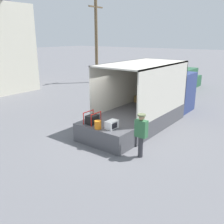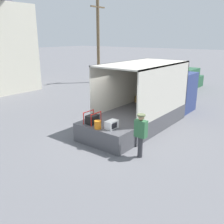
{
  "view_description": "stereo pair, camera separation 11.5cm",
  "coord_description": "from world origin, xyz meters",
  "px_view_note": "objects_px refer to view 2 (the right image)",
  "views": [
    {
      "loc": [
        -7.87,
        -6.03,
        4.25
      ],
      "look_at": [
        -0.26,
        -0.2,
        1.33
      ],
      "focal_mm": 40.0,
      "sensor_mm": 36.0,
      "label": 1
    },
    {
      "loc": [
        -7.8,
        -6.12,
        4.25
      ],
      "look_at": [
        -0.26,
        -0.2,
        1.33
      ],
      "focal_mm": 40.0,
      "sensor_mm": 36.0,
      "label": 2
    }
  ],
  "objects_px": {
    "portable_generator": "(93,119)",
    "worker_person": "(141,131)",
    "box_truck": "(158,100)",
    "orange_bucket": "(98,125)",
    "utility_pole": "(98,41)",
    "pickup_truck_green": "(181,81)",
    "microwave": "(112,125)"
  },
  "relations": [
    {
      "from": "orange_bucket",
      "to": "microwave",
      "type": "bearing_deg",
      "value": -48.06
    },
    {
      "from": "portable_generator",
      "to": "utility_pole",
      "type": "xyz_separation_m",
      "value": [
        10.87,
        9.15,
        2.86
      ]
    },
    {
      "from": "pickup_truck_green",
      "to": "utility_pole",
      "type": "relative_size",
      "value": 0.73
    },
    {
      "from": "utility_pole",
      "to": "portable_generator",
      "type": "bearing_deg",
      "value": -139.92
    },
    {
      "from": "box_truck",
      "to": "pickup_truck_green",
      "type": "bearing_deg",
      "value": 14.65
    },
    {
      "from": "box_truck",
      "to": "microwave",
      "type": "distance_m",
      "value": 4.59
    },
    {
      "from": "orange_bucket",
      "to": "pickup_truck_green",
      "type": "xyz_separation_m",
      "value": [
        12.91,
        2.12,
        -0.26
      ]
    },
    {
      "from": "pickup_truck_green",
      "to": "utility_pole",
      "type": "height_order",
      "value": "utility_pole"
    },
    {
      "from": "orange_bucket",
      "to": "box_truck",
      "type": "bearing_deg",
      "value": 0.36
    },
    {
      "from": "box_truck",
      "to": "portable_generator",
      "type": "relative_size",
      "value": 10.66
    },
    {
      "from": "pickup_truck_green",
      "to": "utility_pole",
      "type": "bearing_deg",
      "value": 102.58
    },
    {
      "from": "worker_person",
      "to": "box_truck",
      "type": "bearing_deg",
      "value": 21.29
    },
    {
      "from": "portable_generator",
      "to": "worker_person",
      "type": "relative_size",
      "value": 0.39
    },
    {
      "from": "box_truck",
      "to": "orange_bucket",
      "type": "bearing_deg",
      "value": -179.64
    },
    {
      "from": "orange_bucket",
      "to": "utility_pole",
      "type": "height_order",
      "value": "utility_pole"
    },
    {
      "from": "pickup_truck_green",
      "to": "worker_person",
      "type": "bearing_deg",
      "value": -162.85
    },
    {
      "from": "orange_bucket",
      "to": "utility_pole",
      "type": "distance_m",
      "value": 15.12
    },
    {
      "from": "microwave",
      "to": "pickup_truck_green",
      "type": "bearing_deg",
      "value": 11.37
    },
    {
      "from": "portable_generator",
      "to": "pickup_truck_green",
      "type": "distance_m",
      "value": 12.67
    },
    {
      "from": "box_truck",
      "to": "orange_bucket",
      "type": "distance_m",
      "value": 4.94
    },
    {
      "from": "portable_generator",
      "to": "orange_bucket",
      "type": "bearing_deg",
      "value": -120.54
    },
    {
      "from": "microwave",
      "to": "box_truck",
      "type": "bearing_deg",
      "value": 5.46
    },
    {
      "from": "orange_bucket",
      "to": "utility_pole",
      "type": "relative_size",
      "value": 0.04
    },
    {
      "from": "microwave",
      "to": "orange_bucket",
      "type": "relative_size",
      "value": 1.55
    },
    {
      "from": "box_truck",
      "to": "utility_pole",
      "type": "xyz_separation_m",
      "value": [
        6.27,
        9.69,
        2.9
      ]
    },
    {
      "from": "worker_person",
      "to": "microwave",
      "type": "bearing_deg",
      "value": 87.46
    },
    {
      "from": "box_truck",
      "to": "portable_generator",
      "type": "distance_m",
      "value": 4.63
    },
    {
      "from": "orange_bucket",
      "to": "pickup_truck_green",
      "type": "height_order",
      "value": "pickup_truck_green"
    },
    {
      "from": "portable_generator",
      "to": "pickup_truck_green",
      "type": "height_order",
      "value": "pickup_truck_green"
    },
    {
      "from": "worker_person",
      "to": "pickup_truck_green",
      "type": "relative_size",
      "value": 0.3
    },
    {
      "from": "utility_pole",
      "to": "pickup_truck_green",
      "type": "bearing_deg",
      "value": -77.42
    },
    {
      "from": "worker_person",
      "to": "utility_pole",
      "type": "height_order",
      "value": "utility_pole"
    }
  ]
}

